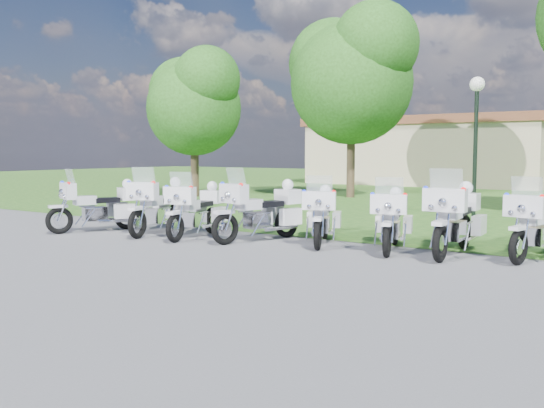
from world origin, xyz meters
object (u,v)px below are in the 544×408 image
Objects in this scene: motorcycle_1 at (160,205)px; motorcycle_2 at (197,209)px; motorcycle_3 at (262,210)px; motorcycle_7 at (540,224)px; motorcycle_4 at (322,215)px; motorcycle_0 at (99,205)px; motorcycle_6 at (456,218)px; lamp_post at (476,112)px; motorcycle_5 at (392,219)px.

motorcycle_1 reaches higher than motorcycle_2.
motorcycle_3 is (2.81, 0.45, 0.01)m from motorcycle_1.
motorcycle_3 is 5.85m from motorcycle_7.
motorcycle_3 reaches higher than motorcycle_4.
motorcycle_0 reaches higher than motorcycle_7.
motorcycle_1 is 8.69m from motorcycle_7.
motorcycle_2 is 0.95× the size of motorcycle_3.
motorcycle_7 is at bearing -154.11° from motorcycle_3.
motorcycle_6 is 7.14m from lamp_post.
lamp_post is (7.09, 8.24, 2.52)m from motorcycle_0.
motorcycle_1 is at bearing 5.22° from motorcycle_6.
motorcycle_6 is (1.25, 0.22, 0.08)m from motorcycle_5.
motorcycle_6 is at bearing -76.79° from lamp_post.
motorcycle_6 is at bearing 179.26° from motorcycle_2.
motorcycle_0 is 8.79m from motorcycle_6.
motorcycle_1 is 0.58× the size of lamp_post.
motorcycle_7 reaches higher than motorcycle_2.
motorcycle_4 is at bearing 19.56° from motorcycle_7.
motorcycle_4 is at bearing -143.33° from motorcycle_0.
motorcycle_2 is at bearing -7.51° from motorcycle_5.
motorcycle_3 is at bearing -110.79° from lamp_post.
motorcycle_1 is at bearing -135.75° from motorcycle_0.
motorcycle_7 is at bearing 175.77° from motorcycle_1.
motorcycle_0 is at bearing 28.78° from motorcycle_3.
motorcycle_0 reaches higher than motorcycle_4.
motorcycle_4 is 2.90m from motorcycle_6.
motorcycle_6 is at bearing -146.09° from motorcycle_0.
motorcycle_4 is at bearing -16.02° from motorcycle_5.
motorcycle_5 is at bearing -145.92° from motorcycle_0.
lamp_post is (-1.53, 6.52, 2.48)m from motorcycle_6.
motorcycle_0 is 2.84m from motorcycle_2.
motorcycle_5 is 0.86× the size of motorcycle_6.
motorcycle_3 is at bearing -176.20° from motorcycle_2.
motorcycle_1 reaches higher than motorcycle_4.
motorcycle_4 is (1.37, 0.37, -0.06)m from motorcycle_3.
motorcycle_4 is 4.43m from motorcycle_7.
motorcycle_1 is at bearing -9.49° from motorcycle_5.
motorcycle_3 is 8.07m from lamp_post.
motorcycle_3 is (4.37, 1.06, 0.03)m from motorcycle_0.
motorcycle_0 is 0.92× the size of motorcycle_3.
motorcycle_1 is (1.56, 0.62, 0.03)m from motorcycle_0.
motorcycle_6 is (5.85, 1.08, 0.06)m from motorcycle_2.
motorcycle_5 is at bearing 6.57° from motorcycle_6.
lamp_post is at bearing -95.68° from motorcycle_3.
motorcycle_6 is 0.61× the size of lamp_post.
motorcycle_3 reaches higher than motorcycle_7.
motorcycle_5 reaches higher than motorcycle_4.
motorcycle_2 is 1.65m from motorcycle_3.
motorcycle_6 reaches higher than motorcycle_5.
motorcycle_5 is at bearing -156.80° from motorcycle_3.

